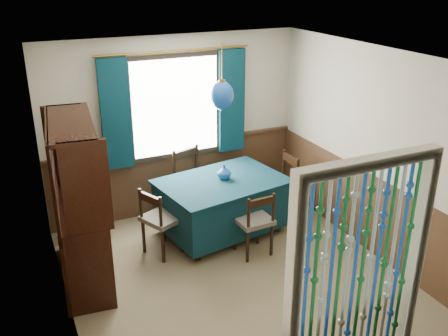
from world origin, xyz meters
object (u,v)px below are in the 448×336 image
sideboard (81,227)px  bowl_shelf (86,182)px  pendant_lamp (222,95)px  vase_sideboard (79,187)px  chair_far (194,182)px  chair_left (161,219)px  chair_right (280,185)px  dining_table (222,203)px  chair_near (255,221)px  vase_table (224,173)px

sideboard → bowl_shelf: sideboard is taller
pendant_lamp → vase_sideboard: size_ratio=4.82×
chair_far → chair_left: chair_far is taller
chair_far → chair_right: (1.07, -0.54, -0.03)m
chair_left → dining_table: bearing=75.1°
chair_near → vase_table: vase_table is taller
sideboard → vase_sideboard: bearing=82.4°
vase_table → vase_sideboard: 1.83m
vase_sideboard → pendant_lamp: bearing=0.6°
pendant_lamp → sideboard: bearing=-171.7°
chair_right → vase_table: bearing=95.3°
bowl_shelf → sideboard: bearing=101.3°
chair_far → pendant_lamp: pendant_lamp is taller
chair_far → chair_near: bearing=85.0°
chair_right → chair_near: bearing=135.4°
chair_left → bowl_shelf: 1.29m
chair_near → vase_sideboard: bearing=159.1°
bowl_shelf → chair_far: bearing=36.5°
sideboard → pendant_lamp: (1.83, 0.27, 1.24)m
dining_table → bowl_shelf: bowl_shelf is taller
chair_far → vase_table: 0.70m
pendant_lamp → vase_table: size_ratio=4.67×
pendant_lamp → bowl_shelf: 1.95m
sideboard → vase_table: bearing=15.3°
chair_right → sideboard: bearing=99.6°
chair_far → vase_sideboard: vase_sideboard is taller
vase_sideboard → bowl_shelf: bearing=-90.0°
vase_sideboard → sideboard: bearing=-103.5°
dining_table → pendant_lamp: bearing=170.3°
chair_left → vase_sideboard: (-0.88, 0.13, 0.55)m
dining_table → chair_near: bearing=-87.2°
sideboard → vase_sideboard: 0.46m
chair_far → vase_sideboard: size_ratio=5.88×
chair_left → vase_table: vase_table is taller
chair_near → vase_sideboard: (-1.92, 0.62, 0.56)m
pendant_lamp → bowl_shelf: bearing=-162.2°
vase_table → chair_left: bearing=-168.4°
chair_right → pendant_lamp: bearing=97.8°
chair_far → vase_sideboard: (-1.62, -0.65, 0.50)m
sideboard → pendant_lamp: size_ratio=2.32×
sideboard → chair_left: bearing=13.1°
pendant_lamp → chair_far: bearing=103.4°
dining_table → chair_right: bearing=-4.1°
dining_table → chair_near: chair_near is taller
chair_right → bowl_shelf: bowl_shelf is taller
chair_far → chair_left: bearing=28.6°
sideboard → bowl_shelf: (0.06, -0.30, 0.66)m
chair_right → bowl_shelf: bearing=106.0°
dining_table → chair_left: chair_left is taller
dining_table → vase_sideboard: (-1.77, -0.02, 0.57)m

